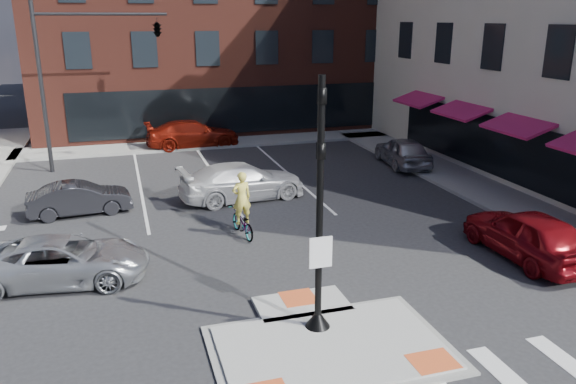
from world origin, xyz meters
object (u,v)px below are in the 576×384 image
object	(u,v)px
silver_suv	(63,260)
bg_car_dark	(80,198)
bg_car_red	(193,134)
bg_car_silver	(403,151)
red_sedan	(528,234)
white_pickup	(242,181)
cyclist	(242,215)

from	to	relation	value
silver_suv	bg_car_dark	xyz separation A→B (m)	(0.17, 6.00, -0.03)
bg_car_red	bg_car_silver	bearing A→B (deg)	-130.33
red_sedan	bg_car_silver	bearing A→B (deg)	-99.81
bg_car_dark	silver_suv	bearing A→B (deg)	172.92
red_sedan	bg_car_dark	xyz separation A→B (m)	(-13.59, 8.46, -0.17)
silver_suv	bg_car_red	bearing A→B (deg)	-11.69
red_sedan	bg_car_red	distance (m)	20.52
red_sedan	bg_car_dark	bearing A→B (deg)	-32.95
white_pickup	bg_car_red	distance (m)	10.49
red_sedan	bg_car_silver	size ratio (longest dim) A/B	1.06
bg_car_dark	bg_car_red	size ratio (longest dim) A/B	0.71
silver_suv	bg_car_silver	size ratio (longest dim) A/B	1.08
red_sedan	cyclist	bearing A→B (deg)	-29.82
red_sedan	white_pickup	bearing A→B (deg)	-50.70
bg_car_red	cyclist	size ratio (longest dim) A/B	2.33
silver_suv	red_sedan	bearing A→B (deg)	-92.12
red_sedan	white_pickup	xyz separation A→B (m)	(-7.21, 8.49, -0.04)
white_pickup	bg_car_silver	world-z (taller)	white_pickup
cyclist	white_pickup	bearing A→B (deg)	-111.39
red_sedan	cyclist	xyz separation A→B (m)	(-8.12, 4.46, -0.02)
bg_car_dark	bg_car_red	distance (m)	11.97
white_pickup	bg_car_red	world-z (taller)	bg_car_red
red_sedan	cyclist	distance (m)	9.26
red_sedan	bg_car_dark	size ratio (longest dim) A/B	1.23
red_sedan	bg_car_silver	distance (m)	11.62
bg_car_silver	red_sedan	bearing A→B (deg)	88.05
red_sedan	bg_car_dark	world-z (taller)	red_sedan
red_sedan	bg_car_silver	xyz separation A→B (m)	(1.77, 11.48, -0.05)
red_sedan	white_pickup	size ratio (longest dim) A/B	0.90
bg_car_dark	bg_car_silver	distance (m)	15.65
red_sedan	cyclist	size ratio (longest dim) A/B	2.04
bg_car_red	cyclist	distance (m)	14.50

